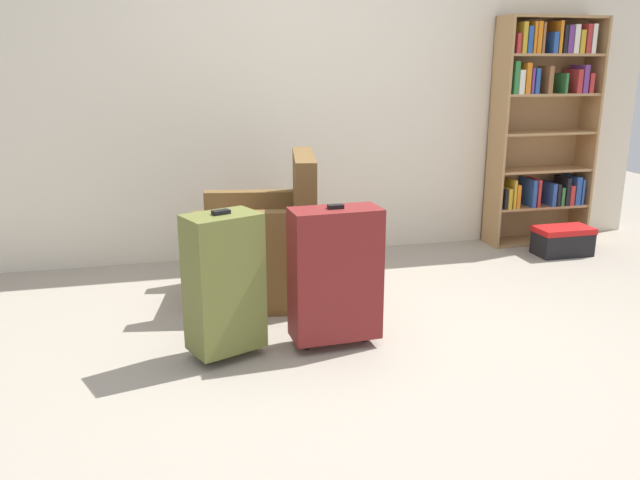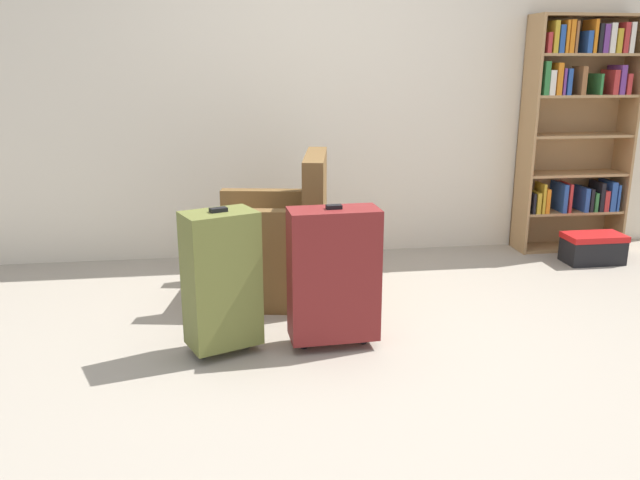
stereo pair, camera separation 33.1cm
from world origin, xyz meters
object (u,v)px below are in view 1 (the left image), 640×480
bookshelf (542,121)px  mug (333,279)px  armchair (265,248)px  suitcase_olive (224,283)px  storage_box (563,240)px  suitcase_dark_red (335,274)px

bookshelf → mug: 2.21m
armchair → suitcase_olive: (-0.33, -0.81, 0.08)m
storage_box → mug: bearing=-172.1°
bookshelf → storage_box: bookshelf is taller
armchair → mug: 0.54m
armchair → suitcase_olive: 0.87m
mug → storage_box: 1.92m
suitcase_dark_red → suitcase_olive: suitcase_olive is taller
armchair → suitcase_olive: bearing=-112.3°
suitcase_olive → armchair: bearing=67.7°
mug → storage_box: (1.90, 0.26, 0.07)m
suitcase_dark_red → mug: bearing=75.6°
storage_box → suitcase_dark_red: bearing=-151.6°
bookshelf → storage_box: (0.01, -0.41, -0.87)m
bookshelf → suitcase_dark_red: 2.70m
mug → storage_box: storage_box is taller
storage_box → suitcase_dark_red: size_ratio=0.57×
suitcase_olive → storage_box: bearing=23.2°
armchair → mug: size_ratio=7.50×
bookshelf → mug: bearing=-160.5°
bookshelf → armchair: bearing=-162.2°
mug → storage_box: size_ratio=0.28×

